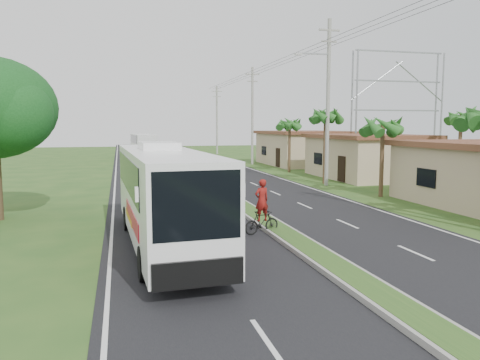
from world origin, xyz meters
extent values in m
plane|color=#274E1C|center=(0.00, 0.00, 0.00)|extent=(180.00, 180.00, 0.00)
cube|color=black|center=(0.00, 20.00, 0.01)|extent=(14.00, 160.00, 0.02)
cube|color=gray|center=(0.00, 20.00, 0.10)|extent=(1.20, 160.00, 0.17)
cube|color=#274E1C|center=(0.00, 20.00, 0.18)|extent=(0.95, 160.00, 0.02)
cube|color=silver|center=(-6.70, 20.00, 0.00)|extent=(0.12, 160.00, 0.01)
cube|color=silver|center=(6.70, 20.00, 0.00)|extent=(0.12, 160.00, 0.01)
cube|color=tan|center=(14.00, 22.00, 1.68)|extent=(7.00, 10.00, 3.35)
cube|color=#532B1D|center=(14.00, 22.00, 3.51)|extent=(7.60, 10.60, 0.32)
cube|color=tan|center=(14.00, 36.00, 1.75)|extent=(8.00, 11.00, 3.50)
cube|color=#532B1D|center=(14.00, 36.00, 3.66)|extent=(8.60, 11.60, 0.32)
cylinder|color=#473321|center=(9.40, 12.00, 2.30)|extent=(0.26, 0.26, 4.60)
cylinder|color=#473321|center=(8.80, 19.00, 2.70)|extent=(0.26, 0.26, 5.40)
cylinder|color=#473321|center=(9.30, 28.00, 2.40)|extent=(0.26, 0.26, 4.80)
cylinder|color=#473321|center=(17.50, 15.00, 2.60)|extent=(0.26, 0.26, 5.20)
sphere|color=#114016|center=(-10.80, 9.00, 4.90)|extent=(3.40, 3.40, 3.40)
cylinder|color=gray|center=(8.50, 18.00, 6.00)|extent=(0.28, 0.28, 12.00)
cube|color=gray|center=(8.50, 18.00, 11.20)|extent=(1.60, 0.12, 0.12)
cube|color=gray|center=(8.50, 18.00, 10.40)|extent=(1.20, 0.10, 0.10)
cube|color=gray|center=(7.30, 18.00, 9.50)|extent=(2.40, 0.10, 0.10)
cylinder|color=gray|center=(8.50, 38.00, 5.50)|extent=(0.28, 0.28, 11.00)
cube|color=gray|center=(8.50, 38.00, 10.20)|extent=(1.60, 0.12, 0.12)
cube|color=gray|center=(8.50, 38.00, 9.40)|extent=(1.20, 0.10, 0.10)
cylinder|color=gray|center=(8.50, 58.00, 5.25)|extent=(0.28, 0.28, 10.50)
cube|color=gray|center=(8.50, 58.00, 9.70)|extent=(1.60, 0.12, 0.12)
cube|color=gray|center=(8.50, 58.00, 8.90)|extent=(1.20, 0.10, 0.10)
cylinder|color=gray|center=(17.00, 29.50, 6.00)|extent=(0.18, 0.18, 12.00)
cylinder|color=gray|center=(27.00, 29.50, 6.00)|extent=(0.18, 0.18, 12.00)
cylinder|color=gray|center=(17.00, 30.50, 6.00)|extent=(0.18, 0.18, 12.00)
cylinder|color=gray|center=(27.00, 30.50, 6.00)|extent=(0.18, 0.18, 12.00)
cube|color=gray|center=(22.00, 30.00, 6.00)|extent=(10.00, 0.14, 0.14)
cube|color=gray|center=(22.00, 30.00, 9.00)|extent=(10.00, 0.14, 0.14)
cube|color=gray|center=(22.00, 30.00, 12.00)|extent=(10.00, 0.14, 0.14)
cube|color=white|center=(-4.80, 3.15, 1.97)|extent=(3.00, 11.77, 3.06)
cube|color=black|center=(-4.83, 3.73, 2.64)|extent=(2.93, 9.44, 1.22)
cube|color=black|center=(-4.51, -2.62, 2.46)|extent=(2.19, 0.25, 1.71)
cube|color=#B70F26|center=(-4.74, 1.98, 1.36)|extent=(2.72, 5.17, 0.53)
cube|color=#FBAF15|center=(-4.81, 3.44, 1.11)|extent=(2.62, 3.03, 0.24)
cube|color=white|center=(-4.85, 4.31, 3.63)|extent=(1.47, 2.40, 0.27)
cylinder|color=black|center=(-5.71, -0.59, 0.51)|extent=(0.36, 1.02, 1.01)
cylinder|color=black|center=(-3.52, -0.49, 0.51)|extent=(0.36, 1.02, 1.01)
cylinder|color=black|center=(-6.05, 6.20, 0.51)|extent=(0.36, 1.02, 1.01)
cylinder|color=black|center=(-3.85, 6.31, 0.51)|extent=(0.36, 1.02, 1.01)
cube|color=white|center=(-3.16, 51.16, 1.71)|extent=(3.10, 11.33, 3.12)
cube|color=black|center=(-3.19, 51.65, 2.64)|extent=(2.98, 8.42, 1.06)
cube|color=orange|center=(-3.10, 50.19, 1.11)|extent=(2.80, 5.50, 0.34)
cylinder|color=black|center=(-3.95, 46.48, 0.47)|extent=(0.35, 0.95, 0.94)
cylinder|color=black|center=(-1.81, 46.60, 0.47)|extent=(0.35, 0.95, 0.94)
cylinder|color=black|center=(-4.48, 55.23, 0.47)|extent=(0.35, 0.95, 0.94)
cylinder|color=black|center=(-2.34, 55.36, 0.47)|extent=(0.35, 0.95, 0.94)
imported|color=black|center=(-0.79, 4.09, 0.48)|extent=(1.64, 0.86, 0.95)
imported|color=maroon|center=(-0.79, 4.09, 1.40)|extent=(0.71, 0.56, 1.71)
camera|label=1|loc=(-6.29, -13.72, 4.37)|focal=35.00mm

